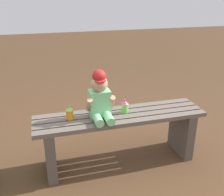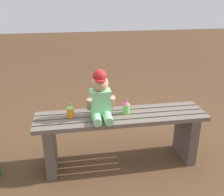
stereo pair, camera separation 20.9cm
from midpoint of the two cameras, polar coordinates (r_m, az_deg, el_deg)
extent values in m
plane|color=#4C331E|center=(2.48, 4.36, -13.66)|extent=(16.00, 16.00, 0.00)
cube|color=#60564C|center=(2.12, 5.58, -5.73)|extent=(1.46, 0.08, 0.04)
cube|color=#60564C|center=(2.20, 4.99, -4.64)|extent=(1.46, 0.08, 0.04)
cube|color=#60564C|center=(2.28, 4.44, -3.61)|extent=(1.46, 0.08, 0.04)
cube|color=#60564C|center=(2.35, 3.93, -2.66)|extent=(1.46, 0.08, 0.04)
cube|color=#524941|center=(2.30, -10.66, -10.50)|extent=(0.08, 0.35, 0.44)
cube|color=#524941|center=(2.55, 18.06, -7.72)|extent=(0.08, 0.35, 0.44)
cube|color=#7FCC8C|center=(2.16, 0.19, -1.15)|extent=(0.17, 0.12, 0.23)
sphere|color=tan|center=(2.10, 0.19, 3.18)|extent=(0.14, 0.14, 0.14)
cylinder|color=#B21E1E|center=(2.05, 0.37, 3.82)|extent=(0.09, 0.09, 0.01)
sphere|color=#B21E1E|center=(2.08, 0.20, 4.77)|extent=(0.11, 0.11, 0.11)
cylinder|color=#85D693|center=(2.08, -0.49, -4.59)|extent=(0.07, 0.16, 0.07)
cylinder|color=#85D693|center=(2.09, 1.95, -4.40)|extent=(0.07, 0.16, 0.07)
cylinder|color=tan|center=(2.11, -2.18, -1.28)|extent=(0.04, 0.12, 0.14)
cylinder|color=tan|center=(2.14, 2.80, -0.95)|extent=(0.04, 0.12, 0.14)
cylinder|color=orange|center=(2.17, -6.34, -3.22)|extent=(0.06, 0.06, 0.08)
cone|color=#66CC4C|center=(2.15, -6.41, -1.91)|extent=(0.06, 0.06, 0.03)
cylinder|color=#66CC4C|center=(2.14, -6.43, -1.47)|extent=(0.01, 0.01, 0.02)
cylinder|color=#66CC4C|center=(2.24, 5.77, -2.37)|extent=(0.06, 0.06, 0.08)
cone|color=#E5337F|center=(2.22, 5.82, -1.09)|extent=(0.06, 0.06, 0.03)
cylinder|color=#E5337F|center=(2.21, 5.84, -0.66)|extent=(0.01, 0.01, 0.02)
camera|label=1|loc=(0.10, -87.14, 1.19)|focal=41.95mm
camera|label=2|loc=(0.10, 92.86, -1.19)|focal=41.95mm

